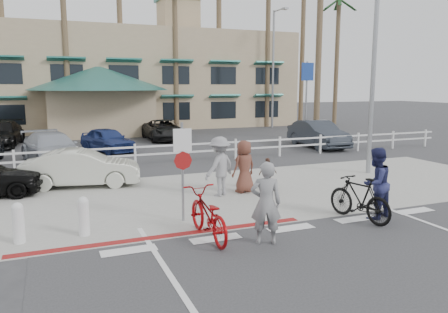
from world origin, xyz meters
name	(u,v)px	position (x,y,z in m)	size (l,w,h in m)	color
ground	(304,236)	(0.00, 0.00, 0.00)	(140.00, 140.00, 0.00)	#333335
bike_path	(359,269)	(0.00, -2.00, 0.00)	(12.00, 16.00, 0.01)	#333335
sidewalk_plaza	(230,193)	(0.00, 4.50, 0.01)	(22.00, 7.00, 0.01)	gray
cross_street	(193,171)	(0.00, 8.50, 0.00)	(40.00, 5.00, 0.01)	#333335
parking_lot	(145,143)	(0.00, 18.00, 0.00)	(50.00, 16.00, 0.01)	#333335
curb_red	(167,236)	(-3.00, 1.20, 0.01)	(7.00, 0.25, 0.02)	maroon
rail_fence	(190,152)	(0.50, 10.50, 0.50)	(29.40, 0.16, 1.00)	silver
building	(135,61)	(2.00, 31.00, 5.65)	(28.00, 16.00, 11.30)	tan
sign_post	(183,167)	(-2.30, 2.20, 1.45)	(0.50, 0.10, 2.90)	gray
bollard_0	(84,216)	(-4.80, 2.00, 0.47)	(0.26, 0.26, 0.95)	silver
bollard_1	(18,223)	(-6.20, 2.00, 0.47)	(0.26, 0.26, 0.95)	silver
streetlight_0	(374,60)	(6.50, 5.50, 4.50)	(0.60, 2.00, 9.00)	gray
streetlight_1	(273,70)	(12.00, 24.00, 4.75)	(0.60, 2.00, 9.50)	gray
info_sign	(306,94)	(14.00, 22.00, 2.80)	(1.20, 0.16, 5.60)	navy
palm_2	(1,19)	(-8.00, 26.00, 8.00)	(4.00, 4.00, 16.00)	black
palm_3	(65,35)	(-4.00, 25.00, 7.00)	(4.00, 4.00, 14.00)	black
palm_4	(120,32)	(0.00, 26.00, 7.50)	(4.00, 4.00, 15.00)	black
palm_5	(175,46)	(4.00, 25.00, 6.50)	(4.00, 4.00, 13.00)	black
palm_6	(219,24)	(8.00, 26.00, 8.50)	(4.00, 4.00, 17.00)	black
palm_7	(268,43)	(12.00, 25.00, 7.00)	(4.00, 4.00, 14.00)	black
palm_8	(303,40)	(16.00, 26.00, 7.50)	(4.00, 4.00, 15.00)	black
palm_9	(337,52)	(19.00, 25.00, 6.50)	(4.00, 4.00, 13.00)	black
palm_11	(319,30)	(11.00, 16.00, 7.00)	(4.00, 4.00, 14.00)	black
bike_red	(207,215)	(-2.16, 0.72, 0.58)	(0.77, 2.20, 1.15)	#8A0407
rider_red	(266,203)	(-1.06, -0.08, 0.94)	(0.69, 0.45, 1.88)	gray
bike_black	(359,198)	(2.02, 0.54, 0.59)	(0.56, 1.97, 1.18)	black
rider_black	(376,183)	(2.53, 0.54, 0.96)	(0.93, 0.72, 1.91)	navy
pedestrian_a	(219,166)	(-0.44, 4.33, 0.96)	(1.24, 0.71, 1.92)	gray
pedestrian_child	(268,174)	(1.40, 4.51, 0.55)	(0.64, 0.27, 1.10)	brown
pedestrian_b	(244,167)	(0.47, 4.43, 0.87)	(0.85, 0.56, 1.75)	brown
car_white_sedan	(82,168)	(-4.44, 7.37, 0.65)	(1.38, 3.97, 1.31)	beige
lot_car_1	(52,149)	(-5.35, 12.51, 0.71)	(1.98, 4.87, 1.41)	#979CA7
lot_car_2	(108,140)	(-2.56, 15.31, 0.65)	(1.53, 3.80, 1.30)	navy
lot_car_3	(318,134)	(8.85, 12.59, 0.76)	(1.62, 4.64, 1.53)	#2B3039
lot_car_4	(1,134)	(-8.06, 19.77, 0.73)	(2.05, 5.05, 1.47)	black
lot_car_5	(164,130)	(1.49, 19.20, 0.66)	(2.18, 4.72, 1.31)	black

